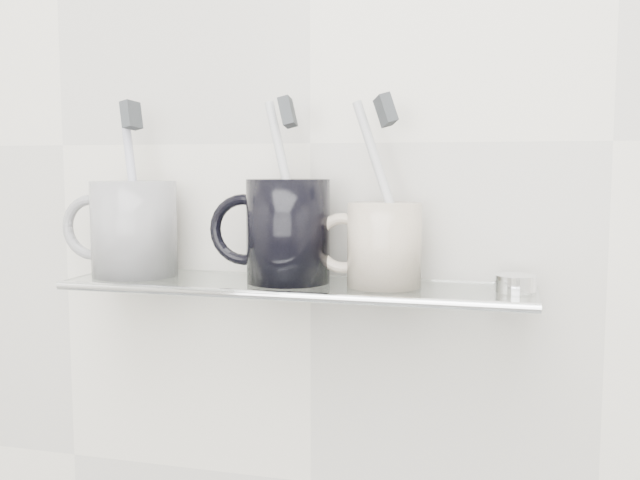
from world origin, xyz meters
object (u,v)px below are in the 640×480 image
(mug_left, at_px, (134,229))
(mug_right, at_px, (384,245))
(shelf_glass, at_px, (295,287))
(mug_center, at_px, (288,231))

(mug_left, xyz_separation_m, mug_right, (0.29, 0.00, -0.01))
(shelf_glass, xyz_separation_m, mug_center, (-0.01, 0.00, 0.06))
(mug_center, bearing_deg, mug_left, -171.72)
(shelf_glass, bearing_deg, mug_center, 150.64)
(mug_center, bearing_deg, mug_right, 8.28)
(mug_left, bearing_deg, shelf_glass, 18.18)
(shelf_glass, relative_size, mug_right, 5.75)
(shelf_glass, height_order, mug_center, mug_center)
(mug_right, bearing_deg, mug_center, 157.49)
(mug_left, height_order, mug_right, mug_left)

